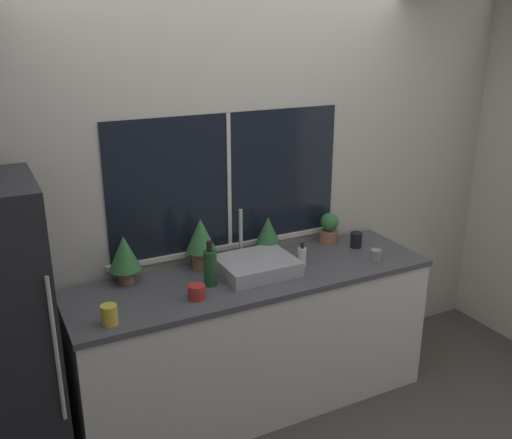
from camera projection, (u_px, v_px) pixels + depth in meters
name	position (u px, v px, depth m)	size (l,w,h in m)	color
ground_plane	(277.00, 430.00, 3.46)	(14.00, 14.00, 0.00)	#4C4742
wall_back	(227.00, 188.00, 3.61)	(8.00, 0.09, 2.70)	beige
wall_right	(407.00, 138.00, 5.21)	(0.06, 7.00, 2.70)	beige
counter	(254.00, 340.00, 3.58)	(2.23, 0.65, 0.91)	white
sink	(256.00, 265.00, 3.45)	(0.45, 0.43, 0.34)	#ADADB2
potted_plant_far_left	(124.00, 255.00, 3.28)	(0.19, 0.19, 0.29)	#9E6B4C
potted_plant_center_left	(201.00, 239.00, 3.47)	(0.19, 0.19, 0.32)	#9E6B4C
potted_plant_center_right	(268.00, 234.00, 3.69)	(0.16, 0.16, 0.26)	#9E6B4C
potted_plant_far_right	(329.00, 228.00, 3.90)	(0.13, 0.13, 0.21)	#9E6B4C
soap_bottle	(302.00, 256.00, 3.54)	(0.05, 0.05, 0.15)	white
bottle_tall	(210.00, 267.00, 3.26)	(0.08, 0.08, 0.27)	#235128
mug_red	(197.00, 292.00, 3.12)	(0.10, 0.10, 0.08)	#B72D28
mug_grey	(376.00, 255.00, 3.62)	(0.07, 0.07, 0.08)	gray
mug_yellow	(109.00, 315.00, 2.85)	(0.08, 0.08, 0.10)	gold
mug_black	(356.00, 240.00, 3.84)	(0.08, 0.08, 0.10)	black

